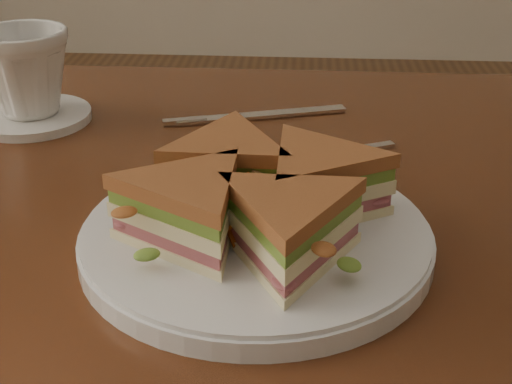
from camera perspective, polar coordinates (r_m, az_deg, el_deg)
table at (r=0.68m, az=2.72°, el=-8.57°), size 1.20×0.80×0.75m
plate at (r=0.57m, az=0.00°, el=-3.78°), size 0.28×0.28×0.02m
sandwich_wedges at (r=0.55m, az=0.00°, el=-0.46°), size 0.26×0.26×0.06m
crisps_mound at (r=0.55m, az=-0.00°, el=-0.83°), size 0.09×0.09×0.05m
spoon at (r=0.71m, az=1.27°, el=2.41°), size 0.17×0.09×0.01m
knife at (r=0.82m, az=-0.51°, el=6.03°), size 0.21×0.08×0.00m
saucer at (r=0.86m, az=-17.46°, el=5.77°), size 0.13×0.13×0.01m
coffee_cup at (r=0.84m, az=-17.96°, el=9.11°), size 0.10×0.10×0.10m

